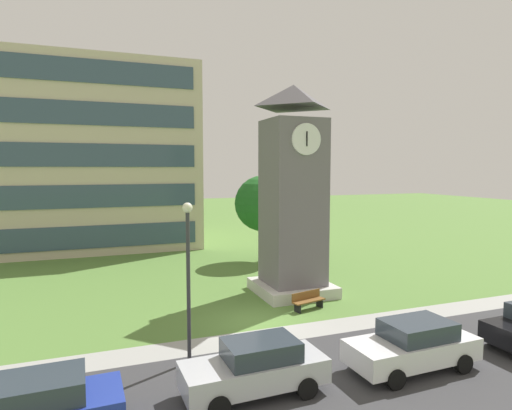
{
  "coord_description": "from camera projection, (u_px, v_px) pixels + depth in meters",
  "views": [
    {
      "loc": [
        -6.67,
        -17.97,
        6.97
      ],
      "look_at": [
        1.8,
        4.55,
        4.93
      ],
      "focal_mm": 30.36,
      "sensor_mm": 36.0,
      "label": 1
    }
  ],
  "objects": [
    {
      "name": "park_bench",
      "position": [
        308.0,
        300.0,
        21.4
      ],
      "size": [
        1.86,
        0.9,
        0.88
      ],
      "color": "brown",
      "rests_on": "ground"
    },
    {
      "name": "clock_tower",
      "position": [
        293.0,
        201.0,
        23.82
      ],
      "size": [
        3.99,
        3.99,
        11.47
      ],
      "color": "slate",
      "rests_on": "ground"
    },
    {
      "name": "ground_plane",
      "position": [
        254.0,
        322.0,
        19.68
      ],
      "size": [
        160.0,
        160.0,
        0.0
      ],
      "primitive_type": "plane",
      "color": "#567F38"
    },
    {
      "name": "kerb_strip",
      "position": [
        269.0,
        336.0,
        18.04
      ],
      "size": [
        120.0,
        1.6,
        0.01
      ],
      "primitive_type": "cube",
      "color": "#9E9E99",
      "rests_on": "ground"
    },
    {
      "name": "parked_car_silver",
      "position": [
        256.0,
        367.0,
        13.34
      ],
      "size": [
        4.53,
        2.0,
        1.69
      ],
      "color": "silver",
      "rests_on": "ground"
    },
    {
      "name": "office_building",
      "position": [
        81.0,
        157.0,
        39.53
      ],
      "size": [
        19.61,
        13.73,
        16.0
      ],
      "color": "beige",
      "rests_on": "ground"
    },
    {
      "name": "street_asphalt",
      "position": [
        321.0,
        385.0,
        13.94
      ],
      "size": [
        120.0,
        7.2,
        0.01
      ],
      "primitive_type": "cube",
      "color": "#38383A",
      "rests_on": "ground"
    },
    {
      "name": "parked_car_white",
      "position": [
        413.0,
        345.0,
        15.01
      ],
      "size": [
        4.67,
        2.13,
        1.69
      ],
      "color": "silver",
      "rests_on": "ground"
    },
    {
      "name": "street_lamp",
      "position": [
        188.0,
        264.0,
        15.27
      ],
      "size": [
        0.36,
        0.36,
        5.79
      ],
      "color": "#333338",
      "rests_on": "ground"
    },
    {
      "name": "tree_near_tower",
      "position": [
        262.0,
        204.0,
        32.19
      ],
      "size": [
        4.15,
        4.15,
        6.45
      ],
      "color": "#513823",
      "rests_on": "ground"
    }
  ]
}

